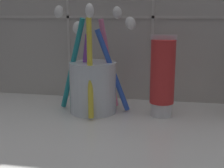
{
  "coord_description": "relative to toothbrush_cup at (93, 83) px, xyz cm",
  "views": [
    {
      "loc": [
        5.62,
        -44.33,
        19.07
      ],
      "look_at": [
        -3.57,
        3.0,
        8.24
      ],
      "focal_mm": 50.0,
      "sensor_mm": 36.0,
      "label": 1
    }
  ],
  "objects": [
    {
      "name": "toothbrush_cup",
      "position": [
        0.0,
        0.0,
        0.0
      ],
      "size": [
        15.19,
        10.71,
        18.84
      ],
      "color": "silver",
      "rests_on": "sink_counter"
    },
    {
      "name": "sink_counter",
      "position": [
        7.83,
        -7.51,
        -6.21
      ],
      "size": [
        68.04,
        35.14,
        2.0
      ],
      "primitive_type": "cube",
      "color": "silver",
      "rests_on": "ground"
    },
    {
      "name": "toothpaste_tube",
      "position": [
        12.0,
        -0.0,
        1.61
      ],
      "size": [
        4.3,
        4.09,
        13.8
      ],
      "color": "white",
      "rests_on": "sink_counter"
    }
  ]
}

